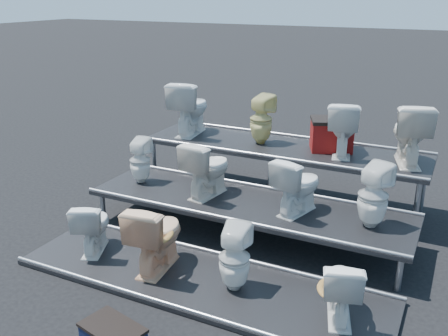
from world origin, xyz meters
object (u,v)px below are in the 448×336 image
at_px(toilet_0, 93,226).
at_px(toilet_8, 190,108).
at_px(toilet_11, 410,133).
at_px(toilet_10, 343,128).
at_px(toilet_2, 235,258).
at_px(red_crate, 331,136).
at_px(toilet_4, 140,161).
at_px(toilet_9, 261,119).
at_px(toilet_7, 373,196).
at_px(toilet_1, 156,235).
at_px(toilet_5, 207,168).
at_px(toilet_3, 341,287).
at_px(toilet_6, 298,185).

xyz_separation_m(toilet_0, toilet_8, (-0.13, 2.60, 0.90)).
bearing_deg(toilet_11, toilet_10, -15.45).
relative_size(toilet_2, red_crate, 1.28).
xyz_separation_m(toilet_10, red_crate, (-0.19, 0.15, -0.18)).
xyz_separation_m(toilet_4, toilet_11, (3.40, 1.30, 0.49)).
bearing_deg(toilet_9, toilet_4, 59.53).
distance_m(toilet_0, toilet_7, 3.31).
distance_m(toilet_1, toilet_5, 1.35).
relative_size(toilet_3, toilet_8, 0.78).
bearing_deg(toilet_2, toilet_10, -106.30).
bearing_deg(toilet_7, toilet_10, -42.42).
height_order(toilet_3, toilet_11, toilet_11).
relative_size(toilet_6, red_crate, 1.25).
bearing_deg(toilet_3, toilet_5, -48.09).
height_order(toilet_1, toilet_9, toilet_9).
bearing_deg(toilet_4, toilet_6, 172.74).
bearing_deg(red_crate, toilet_4, -169.79).
height_order(toilet_3, toilet_9, toilet_9).
height_order(toilet_10, red_crate, toilet_10).
distance_m(toilet_2, toilet_9, 2.83).
bearing_deg(toilet_9, toilet_7, 160.25).
height_order(toilet_8, toilet_11, toilet_8).
bearing_deg(toilet_10, toilet_3, 92.03).
height_order(toilet_1, toilet_4, toilet_4).
relative_size(toilet_2, toilet_6, 1.02).
height_order(toilet_1, toilet_8, toilet_8).
bearing_deg(red_crate, toilet_11, -29.66).
height_order(toilet_0, toilet_10, toilet_10).
bearing_deg(toilet_0, toilet_8, -110.75).
relative_size(toilet_0, toilet_8, 0.76).
height_order(toilet_9, toilet_10, toilet_10).
xyz_separation_m(toilet_0, toilet_4, (-0.20, 1.30, 0.40)).
xyz_separation_m(toilet_5, red_crate, (1.25, 1.45, 0.23)).
xyz_separation_m(toilet_4, toilet_9, (1.30, 1.30, 0.45)).
distance_m(toilet_1, toilet_11, 3.55).
distance_m(toilet_4, toilet_5, 1.07).
relative_size(toilet_8, red_crate, 1.50).
bearing_deg(toilet_8, toilet_3, 133.44).
bearing_deg(toilet_11, toilet_2, 47.65).
bearing_deg(toilet_10, toilet_11, 167.49).
height_order(toilet_1, toilet_2, toilet_1).
bearing_deg(toilet_3, toilet_7, -107.39).
relative_size(toilet_2, toilet_5, 0.96).
height_order(toilet_0, toilet_5, toilet_5).
xyz_separation_m(toilet_4, red_crate, (2.33, 1.45, 0.28)).
xyz_separation_m(toilet_0, toilet_3, (2.99, 0.00, 0.01)).
xyz_separation_m(toilet_1, toilet_9, (0.18, 2.60, 0.76)).
height_order(toilet_6, toilet_9, toilet_9).
bearing_deg(toilet_4, toilet_1, 123.36).
distance_m(toilet_9, red_crate, 1.06).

